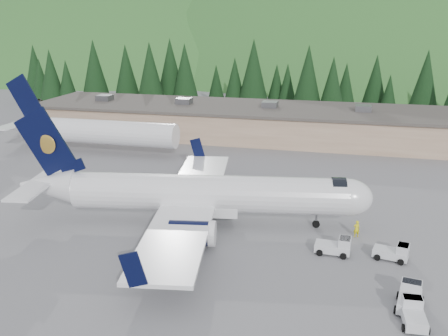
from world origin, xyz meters
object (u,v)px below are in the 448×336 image
airliner (199,195)px  baggage_tug_a (336,246)px  second_airliner (87,130)px  baggage_tug_d (410,297)px  ramp_worker (357,229)px  baggage_tug_b (394,252)px  terminal_building (240,121)px  baggage_tug_c (413,313)px

airliner → baggage_tug_a: 13.93m
second_airliner → baggage_tug_d: (42.49, -32.71, -2.61)m
airliner → baggage_tug_a: bearing=-23.9°
baggage_tug_a → ramp_worker: 4.38m
baggage_tug_b → baggage_tug_d: size_ratio=0.95×
terminal_building → baggage_tug_a: bearing=-67.5°
second_airliner → baggage_tug_a: second_airliner is taller
baggage_tug_b → baggage_tug_c: 9.11m
baggage_tug_b → airliner: bearing=-178.0°
baggage_tug_c → terminal_building: size_ratio=0.04×
second_airliner → baggage_tug_d: second_airliner is taller
airliner → ramp_worker: bearing=-7.1°
baggage_tug_b → terminal_building: (-22.05, 41.56, 1.95)m
airliner → ramp_worker: airliner is taller
baggage_tug_d → airliner: bearing=70.5°
baggage_tug_c → terminal_building: terminal_building is taller
second_airliner → ramp_worker: bearing=-29.1°
baggage_tug_d → ramp_worker: 11.63m
baggage_tug_c → baggage_tug_d: 1.94m
baggage_tug_c → terminal_building: (-22.58, 50.65, 1.96)m
baggage_tug_b → ramp_worker: (-3.02, 3.93, 0.13)m
baggage_tug_a → ramp_worker: bearing=70.9°
terminal_building → baggage_tug_d: (22.57, -48.71, -1.91)m
baggage_tug_c → ramp_worker: size_ratio=1.78×
terminal_building → baggage_tug_c: bearing=-66.0°
airliner → terminal_building: bearing=86.9°
airliner → ramp_worker: 15.19m
airliner → baggage_tug_c: 22.51m
airliner → baggage_tug_c: (18.57, -12.49, -2.39)m
terminal_building → ramp_worker: terminal_building is taller
airliner → second_airliner: 32.61m
airliner → second_airliner: bearing=128.1°
airliner → baggage_tug_b: airliner is taller
baggage_tug_b → baggage_tug_d: bearing=-73.1°
baggage_tug_a → baggage_tug_b: (4.76, 0.10, -0.04)m
baggage_tug_b → baggage_tug_c: bearing=-74.0°
airliner → baggage_tug_d: (18.56, -10.55, -2.34)m
second_airliner → baggage_tug_d: size_ratio=8.56×
baggage_tug_b → baggage_tug_c: baggage_tug_b is taller
baggage_tug_a → terminal_building: size_ratio=0.04×
ramp_worker → airliner: bearing=-17.8°
airliner → second_airliner: size_ratio=1.26×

